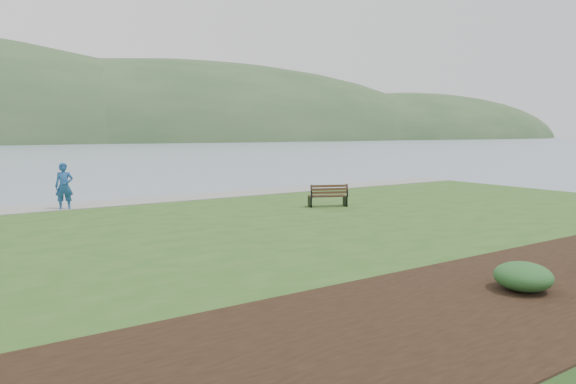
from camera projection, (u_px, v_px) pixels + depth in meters
name	position (u px, v px, depth m)	size (l,w,h in m)	color
ground	(265.00, 230.00, 17.94)	(600.00, 600.00, 0.00)	gray
lawn	(297.00, 233.00, 16.26)	(34.00, 20.00, 0.40)	#2B501C
shoreline_path	(188.00, 197.00, 23.62)	(34.00, 2.20, 0.03)	gray
far_hillside	(55.00, 143.00, 169.96)	(580.00, 80.00, 38.00)	#314E2C
park_bench	(328.00, 195.00, 20.66)	(1.64, 1.16, 0.95)	black
person	(64.00, 182.00, 19.82)	(0.78, 0.54, 2.15)	navy
shrub_0	(523.00, 276.00, 9.60)	(1.06, 1.06, 0.53)	#1E4C21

